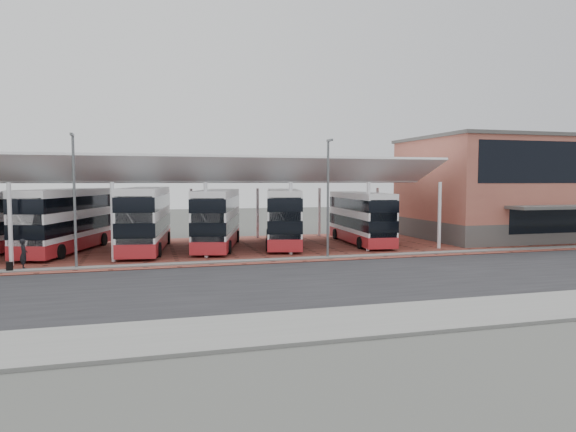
% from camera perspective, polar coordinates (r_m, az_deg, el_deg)
% --- Properties ---
extents(ground, '(140.00, 140.00, 0.00)m').
position_cam_1_polar(ground, '(28.77, 5.00, -6.71)').
color(ground, '#41423E').
extents(road, '(120.00, 14.00, 0.02)m').
position_cam_1_polar(road, '(27.85, 5.74, -7.05)').
color(road, black).
rests_on(road, ground).
extents(forecourt, '(72.00, 16.00, 0.06)m').
position_cam_1_polar(forecourt, '(41.57, 1.23, -3.34)').
color(forecourt, brown).
rests_on(forecourt, ground).
extents(sidewalk, '(120.00, 4.00, 0.14)m').
position_cam_1_polar(sidewalk, '(20.79, 13.97, -10.81)').
color(sidewalk, slate).
rests_on(sidewalk, ground).
extents(north_kerb, '(120.00, 0.80, 0.14)m').
position_cam_1_polar(north_kerb, '(34.54, 1.35, -4.78)').
color(north_kerb, slate).
rests_on(north_kerb, ground).
extents(yellow_line_near, '(120.00, 0.12, 0.01)m').
position_cam_1_polar(yellow_line_near, '(22.51, 11.41, -9.74)').
color(yellow_line_near, '#EFE800').
rests_on(yellow_line_near, road).
extents(yellow_line_far, '(120.00, 0.12, 0.01)m').
position_cam_1_polar(yellow_line_far, '(22.77, 11.06, -9.58)').
color(yellow_line_far, '#EFE800').
rests_on(yellow_line_far, road).
extents(canopy, '(37.00, 11.63, 7.07)m').
position_cam_1_polar(canopy, '(40.57, -10.06, 4.58)').
color(canopy, white).
rests_on(canopy, ground).
extents(terminal, '(18.40, 14.40, 9.25)m').
position_cam_1_polar(terminal, '(52.15, 23.61, 2.92)').
color(terminal, '#54514F').
rests_on(terminal, ground).
extents(lamp_west, '(0.16, 0.90, 8.07)m').
position_cam_1_polar(lamp_west, '(32.96, -22.65, 1.99)').
color(lamp_west, slate).
rests_on(lamp_west, ground).
extents(lamp_east, '(0.16, 0.90, 8.07)m').
position_cam_1_polar(lamp_east, '(34.86, 4.47, 2.37)').
color(lamp_east, slate).
rests_on(lamp_east, ground).
extents(bus_1, '(5.95, 11.50, 4.64)m').
position_cam_1_polar(bus_1, '(41.12, -23.42, -0.48)').
color(bus_1, white).
rests_on(bus_1, forecourt).
extents(bus_2, '(4.11, 11.71, 4.73)m').
position_cam_1_polar(bus_2, '(39.92, -15.53, -0.36)').
color(bus_2, white).
rests_on(bus_2, forecourt).
extents(bus_3, '(5.26, 11.25, 4.52)m').
position_cam_1_polar(bus_3, '(40.40, -7.84, -0.35)').
color(bus_3, white).
rests_on(bus_3, forecourt).
extents(bus_4, '(5.05, 11.25, 4.52)m').
position_cam_1_polar(bus_4, '(41.54, -0.54, -0.19)').
color(bus_4, white).
rests_on(bus_4, forecourt).
extents(bus_5, '(3.16, 10.48, 4.26)m').
position_cam_1_polar(bus_5, '(43.19, 8.06, -0.24)').
color(bus_5, white).
rests_on(bus_5, forecourt).
extents(pedestrian, '(0.60, 0.76, 1.82)m').
position_cam_1_polar(pedestrian, '(34.24, -27.31, -3.79)').
color(pedestrian, black).
rests_on(pedestrian, forecourt).
extents(suitcase, '(0.33, 0.24, 0.57)m').
position_cam_1_polar(suitcase, '(33.81, -28.53, -4.99)').
color(suitcase, black).
rests_on(suitcase, forecourt).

